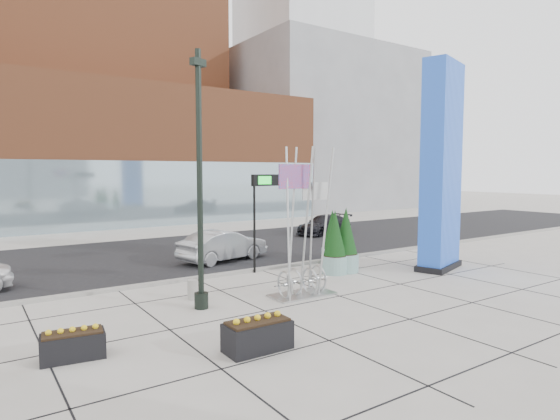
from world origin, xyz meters
TOP-DOWN VIEW (x-y plane):
  - ground at (0.00, 0.00)m, footprint 160.00×160.00m
  - street_asphalt at (0.00, 10.00)m, footprint 80.00×12.00m
  - curb_edge at (0.00, 4.00)m, footprint 80.00×0.30m
  - tower_podium at (1.00, 27.00)m, footprint 34.00×10.00m
  - tower_glass_front at (1.00, 22.20)m, footprint 34.00×0.60m
  - building_grey_parking at (26.00, 32.00)m, footprint 20.00×18.00m
  - building_pale_office at (36.00, 48.00)m, footprint 16.00×16.00m
  - blue_pylon at (7.58, -0.01)m, footprint 2.88×1.93m
  - lamp_post at (-3.46, 0.34)m, footprint 0.53×0.43m
  - public_art_sculpture at (0.03, -0.20)m, footprint 2.25×1.17m
  - concrete_bollard at (-3.26, 1.47)m, footprint 0.33×0.33m
  - overhead_street_sign at (1.24, 3.80)m, footprint 1.93×0.40m
  - round_planter_east at (4.60, 3.60)m, footprint 0.99×0.99m
  - round_planter_mid at (3.20, 1.80)m, footprint 1.05×1.05m
  - round_planter_west at (3.80, 1.80)m, footprint 1.09×1.09m
  - box_planter_north at (-7.50, -1.62)m, footprint 1.43×0.86m
  - box_planter_south at (-3.80, -3.52)m, footprint 1.58×0.80m
  - car_silver_mid at (0.62, 6.78)m, footprint 4.64×2.50m
  - car_dark_east at (10.58, 11.39)m, footprint 4.69×2.69m

SIDE VIEW (x-z plane):
  - ground at x=0.00m, z-range 0.00..0.00m
  - street_asphalt at x=0.00m, z-range 0.00..0.02m
  - curb_edge at x=0.00m, z-range 0.00..0.12m
  - concrete_bollard at x=-3.26m, z-range 0.00..0.65m
  - box_planter_north at x=-7.50m, z-range -0.03..0.71m
  - box_planter_south at x=-3.80m, z-range -0.03..0.83m
  - car_dark_east at x=10.58m, z-range 0.00..1.28m
  - car_silver_mid at x=0.62m, z-range 0.00..1.45m
  - round_planter_east at x=4.60m, z-range -0.07..2.40m
  - round_planter_mid at x=3.20m, z-range -0.07..2.56m
  - round_planter_west at x=3.80m, z-range -0.07..2.65m
  - public_art_sculpture at x=0.03m, z-range -1.20..3.85m
  - tower_glass_front at x=1.00m, z-range 0.00..5.00m
  - lamp_post at x=-3.46m, z-range -0.71..7.11m
  - overhead_street_sign at x=1.24m, z-range 1.47..5.55m
  - blue_pylon at x=7.58m, z-range -0.15..8.67m
  - tower_podium at x=1.00m, z-range 0.00..11.00m
  - building_grey_parking at x=26.00m, z-range 0.00..18.00m
  - building_pale_office at x=36.00m, z-range 0.00..55.00m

